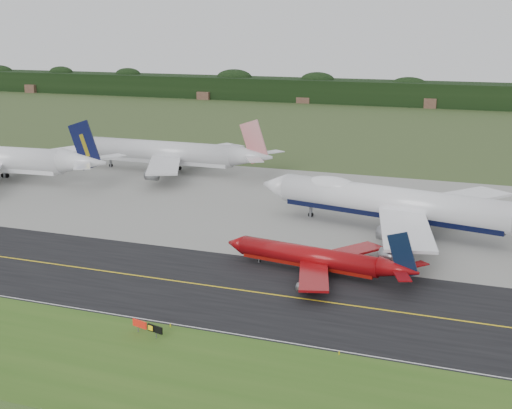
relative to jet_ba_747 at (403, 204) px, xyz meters
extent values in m
plane|color=#364A22|center=(-27.92, -37.78, -5.76)|extent=(600.00, 600.00, 0.00)
cube|color=#325E1B|center=(-27.92, -72.78, -5.76)|extent=(400.00, 30.00, 0.01)
cube|color=black|center=(-27.92, -41.78, -5.75)|extent=(400.00, 32.00, 0.02)
cube|color=gray|center=(-27.92, 13.22, -5.76)|extent=(400.00, 78.00, 0.01)
cube|color=yellow|center=(-27.92, -41.78, -5.73)|extent=(400.00, 0.40, 0.00)
cube|color=silver|center=(-27.92, -57.28, -5.73)|extent=(400.00, 0.25, 0.00)
cube|color=black|center=(-27.92, 237.22, 0.24)|extent=(700.00, 24.00, 12.00)
cylinder|color=white|center=(-2.38, 0.50, 0.18)|extent=(48.55, 15.99, 6.14)
cube|color=black|center=(-2.38, 0.50, -1.81)|extent=(45.87, 13.99, 2.15)
cone|color=white|center=(-28.97, 6.12, 0.18)|extent=(7.18, 7.25, 6.14)
ellipsoid|color=white|center=(-15.62, 3.30, 1.87)|extent=(13.33, 7.69, 3.91)
cube|color=white|center=(3.01, -14.61, -0.89)|extent=(14.69, 28.61, 0.53)
cube|color=white|center=(8.66, 12.15, -0.89)|extent=(23.41, 27.10, 0.53)
cylinder|color=gray|center=(-0.56, -13.25, -2.57)|extent=(3.81, 3.21, 2.58)
cylinder|color=gray|center=(4.85, 12.34, -2.57)|extent=(3.81, 3.21, 2.58)
cylinder|color=gray|center=(2.41, -26.03, -2.57)|extent=(3.81, 3.21, 2.58)
cylinder|color=gray|center=(12.73, 22.83, -2.57)|extent=(3.81, 3.21, 2.58)
cylinder|color=black|center=(-20.35, 4.30, -5.21)|extent=(1.18, 0.71, 1.10)
cylinder|color=slate|center=(0.71, -3.60, -3.71)|extent=(1.02, 1.02, 4.10)
cylinder|color=black|center=(0.71, -3.60, -5.21)|extent=(1.19, 0.77, 1.10)
cylinder|color=slate|center=(2.10, 3.01, -3.71)|extent=(1.02, 1.02, 4.10)
cylinder|color=black|center=(2.10, 3.01, -5.21)|extent=(1.19, 0.77, 1.10)
cylinder|color=maroon|center=(-10.70, -29.57, -3.00)|extent=(25.22, 7.07, 3.38)
cube|color=maroon|center=(-10.70, -29.57, -4.10)|extent=(23.86, 6.05, 1.18)
cone|color=maroon|center=(-24.61, -27.48, -3.00)|extent=(3.59, 3.81, 3.38)
cone|color=maroon|center=(4.92, -31.92, -2.75)|extent=(7.03, 4.33, 3.38)
cube|color=maroon|center=(-7.50, -37.09, -3.60)|extent=(8.27, 14.63, 0.38)
cube|color=maroon|center=(-5.43, -23.32, -3.60)|extent=(11.46, 14.10, 0.38)
cube|color=#0B1832|center=(5.38, -31.99, -0.20)|extent=(5.32, 1.06, 7.70)
cylinder|color=gray|center=(-8.25, -40.35, -4.52)|extent=(2.04, 1.68, 1.42)
cylinder|color=gray|center=(-5.18, -19.99, -4.52)|extent=(2.04, 1.68, 1.42)
cylinder|color=black|center=(-20.10, -28.15, -5.46)|extent=(0.64, 0.36, 0.61)
cylinder|color=slate|center=(-9.00, -31.71, -4.89)|extent=(0.54, 0.54, 1.74)
cylinder|color=black|center=(-9.00, -31.71, -5.46)|extent=(0.65, 0.39, 0.61)
cylinder|color=slate|center=(-8.45, -28.03, -4.89)|extent=(0.54, 0.54, 1.74)
cylinder|color=black|center=(-8.45, -28.03, -5.46)|extent=(0.65, 0.39, 0.61)
cone|color=white|center=(-83.57, 12.58, 0.76)|extent=(13.14, 7.40, 6.47)
cube|color=white|center=(-106.28, 25.29, -0.86)|extent=(18.29, 29.96, 0.57)
cube|color=#0B0F34|center=(-82.85, 12.63, 5.02)|extent=(9.06, 1.19, 13.05)
cylinder|color=gray|center=(-109.99, 24.38, -2.63)|extent=(3.72, 2.97, 2.72)
cylinder|color=gray|center=(-105.11, 37.28, -2.63)|extent=(3.72, 2.97, 2.72)
cylinder|color=slate|center=(-110.32, 14.13, -3.72)|extent=(0.97, 0.97, 4.09)
cylinder|color=black|center=(-110.32, 14.13, -5.18)|extent=(1.20, 0.67, 1.16)
cylinder|color=silver|center=(-74.55, 37.18, -0.08)|extent=(43.93, 6.14, 6.10)
cube|color=silver|center=(-74.55, 37.18, -2.07)|extent=(41.74, 4.61, 2.14)
cone|color=silver|center=(-99.26, 37.16, -0.08)|extent=(5.50, 6.11, 6.10)
cone|color=silver|center=(-46.79, 37.21, 0.37)|extent=(11.60, 6.11, 6.10)
cube|color=silver|center=(-66.84, 24.61, -1.15)|extent=(17.84, 26.15, 0.55)
cube|color=silver|center=(-66.86, 49.77, -1.15)|extent=(17.81, 26.16, 0.55)
cube|color=#B30C19|center=(-46.11, 37.21, 4.33)|extent=(8.42, 0.49, 12.13)
cylinder|color=gray|center=(-67.21, 18.59, -2.82)|extent=(3.33, 2.57, 2.56)
cylinder|color=gray|center=(-67.24, 55.79, -2.82)|extent=(3.33, 2.57, 2.56)
cylinder|color=black|center=(-91.24, 37.17, -5.21)|extent=(1.10, 0.50, 1.10)
cylinder|color=slate|center=(-71.03, 33.83, -3.84)|extent=(0.85, 0.85, 3.85)
cylinder|color=black|center=(-71.03, 33.83, -5.21)|extent=(1.10, 0.55, 1.10)
cylinder|color=slate|center=(-71.04, 40.54, -3.84)|extent=(0.85, 0.85, 3.85)
cylinder|color=black|center=(-71.04, 40.54, -5.21)|extent=(1.10, 0.55, 1.10)
cylinder|color=slate|center=(-25.08, -61.36, -5.38)|extent=(0.13, 0.13, 0.77)
cylinder|color=slate|center=(-21.86, -62.20, -5.38)|extent=(0.13, 0.13, 0.77)
cube|color=#AC180D|center=(-24.76, -61.45, -4.49)|extent=(2.41, 0.80, 1.00)
cube|color=black|center=(-22.72, -61.97, -4.49)|extent=(1.12, 0.47, 1.00)
cube|color=black|center=(-21.44, -62.31, -4.49)|extent=(1.34, 0.53, 1.00)
cylinder|color=yellow|center=(-21.79, -58.28, -5.51)|extent=(0.16, 0.16, 0.50)
cylinder|color=yellow|center=(2.14, -58.28, -5.51)|extent=(0.16, 0.16, 0.50)
camera|label=1|loc=(21.84, -139.23, 34.70)|focal=50.00mm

